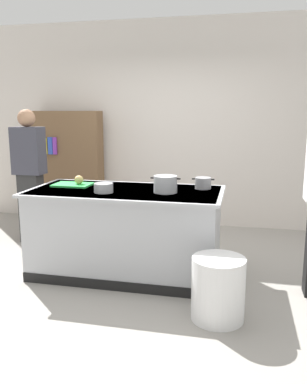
% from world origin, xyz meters
% --- Properties ---
extents(ground_plane, '(10.00, 10.00, 0.00)m').
position_xyz_m(ground_plane, '(0.00, 0.00, 0.00)').
color(ground_plane, '#9E9991').
extents(back_wall, '(6.40, 0.12, 3.00)m').
position_xyz_m(back_wall, '(0.00, 2.10, 1.50)').
color(back_wall, silver).
rests_on(back_wall, ground_plane).
extents(counter_island, '(1.98, 0.98, 0.90)m').
position_xyz_m(counter_island, '(0.00, -0.00, 0.47)').
color(counter_island, '#B7BABF').
rests_on(counter_island, ground_plane).
extents(cutting_board, '(0.40, 0.28, 0.02)m').
position_xyz_m(cutting_board, '(-0.63, 0.11, 0.91)').
color(cutting_board, green).
rests_on(cutting_board, counter_island).
extents(onion, '(0.10, 0.10, 0.10)m').
position_xyz_m(onion, '(-0.55, 0.11, 0.97)').
color(onion, tan).
rests_on(onion, cutting_board).
extents(stock_pot, '(0.30, 0.23, 0.17)m').
position_xyz_m(stock_pot, '(0.42, -0.04, 0.98)').
color(stock_pot, '#B7BABF').
rests_on(stock_pot, counter_island).
extents(sauce_pan, '(0.23, 0.17, 0.12)m').
position_xyz_m(sauce_pan, '(0.77, 0.24, 0.96)').
color(sauce_pan, '#99999E').
rests_on(sauce_pan, counter_island).
extents(mixing_bowl, '(0.19, 0.19, 0.09)m').
position_xyz_m(mixing_bowl, '(-0.17, -0.17, 0.95)').
color(mixing_bowl, '#B7BABF').
rests_on(mixing_bowl, counter_island).
extents(trash_bin, '(0.44, 0.44, 0.53)m').
position_xyz_m(trash_bin, '(1.01, -0.77, 0.26)').
color(trash_bin, white).
rests_on(trash_bin, ground_plane).
extents(person_guest, '(0.38, 0.24, 1.72)m').
position_xyz_m(person_guest, '(-1.51, 0.77, 0.91)').
color(person_guest, '#2D2D2D').
rests_on(person_guest, ground_plane).
extents(bookshelf, '(1.10, 0.31, 1.70)m').
position_xyz_m(bookshelf, '(-1.47, 1.80, 0.85)').
color(bookshelf, brown).
rests_on(bookshelf, ground_plane).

